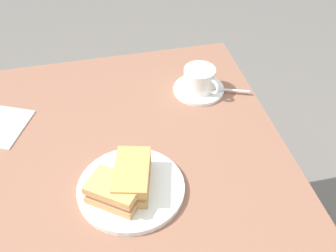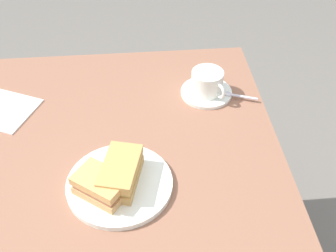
{
  "view_description": "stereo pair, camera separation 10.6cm",
  "coord_description": "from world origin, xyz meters",
  "views": [
    {
      "loc": [
        0.52,
        0.0,
        1.48
      ],
      "look_at": [
        -0.24,
        0.18,
        0.76
      ],
      "focal_mm": 44.85,
      "sensor_mm": 36.0,
      "label": 1
    },
    {
      "loc": [
        0.54,
        0.11,
        1.48
      ],
      "look_at": [
        -0.24,
        0.18,
        0.76
      ],
      "focal_mm": 44.85,
      "sensor_mm": 36.0,
      "label": 2
    }
  ],
  "objects": [
    {
      "name": "dining_table",
      "position": [
        0.0,
        0.0,
        0.61
      ],
      "size": [
        1.26,
        0.91,
        0.73
      ],
      "color": "#91614A",
      "rests_on": "ground_plane"
    },
    {
      "name": "sandwich_plate",
      "position": [
        -0.08,
        0.05,
        0.73
      ],
      "size": [
        0.24,
        0.24,
        0.01
      ],
      "primitive_type": "cylinder",
      "color": "white",
      "rests_on": "dining_table"
    },
    {
      "name": "sandwich_front",
      "position": [
        -0.08,
        0.06,
        0.77
      ],
      "size": [
        0.15,
        0.11,
        0.06
      ],
      "color": "tan",
      "rests_on": "sandwich_plate"
    },
    {
      "name": "sandwich_back",
      "position": [
        -0.05,
        0.01,
        0.77
      ],
      "size": [
        0.13,
        0.13,
        0.05
      ],
      "color": "tan",
      "rests_on": "sandwich_plate"
    },
    {
      "name": "coffee_saucer",
      "position": [
        -0.4,
        0.3,
        0.73
      ],
      "size": [
        0.15,
        0.15,
        0.01
      ],
      "primitive_type": "cylinder",
      "color": "white",
      "rests_on": "dining_table"
    },
    {
      "name": "coffee_cup",
      "position": [
        -0.39,
        0.3,
        0.77
      ],
      "size": [
        0.11,
        0.09,
        0.07
      ],
      "color": "white",
      "rests_on": "coffee_saucer"
    },
    {
      "name": "spoon",
      "position": [
        -0.37,
        0.38,
        0.74
      ],
      "size": [
        0.05,
        0.1,
        0.01
      ],
      "color": "silver",
      "rests_on": "coffee_saucer"
    },
    {
      "name": "napkin",
      "position": [
        -0.37,
        -0.26,
        0.73
      ],
      "size": [
        0.2,
        0.2,
        0.0
      ],
      "primitive_type": "cube",
      "rotation": [
        0.0,
        0.0,
        -0.44
      ],
      "color": "white",
      "rests_on": "dining_table"
    }
  ]
}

